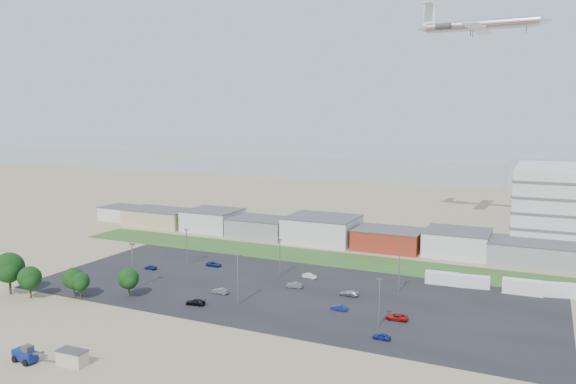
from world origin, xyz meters
The scene contains 33 objects.
ground centered at (0.00, 0.00, 0.00)m, with size 700.00×700.00×0.00m, color #95845F.
parking_lot centered at (5.00, 20.00, 0.01)m, with size 120.00×50.00×0.01m, color black.
grass_strip centered at (0.00, 52.00, 0.01)m, with size 160.00×16.00×0.02m, color #2C4B1C.
hills_backdrop centered at (40.00, 315.00, 4.50)m, with size 700.00×200.00×9.00m, color gray, non-canonical shape.
building_row centered at (-17.00, 71.00, 4.00)m, with size 170.00×20.00×8.00m, color silver, non-canonical shape.
portable_shed centered at (-10.18, -30.02, 1.27)m, with size 5.05×2.62×2.54m, color beige, non-canonical shape.
telehandler centered at (-18.16, -32.52, 1.51)m, with size 7.23×2.41×3.01m, color navy, non-canonical shape.
box_trailer_a centered at (37.06, 40.61, 1.46)m, with size 7.79×2.43×2.92m, color silver, non-canonical shape.
box_trailer_b centered at (44.21, 41.04, 1.41)m, with size 7.50×2.34×2.81m, color silver, non-canonical shape.
box_trailer_c centered at (55.08, 40.74, 1.63)m, with size 8.70×2.72×3.26m, color silver, non-canonical shape.
box_trailer_d centered at (62.59, 42.20, 1.51)m, with size 8.05×2.52×3.02m, color silver, non-canonical shape.
tree_far_left centered at (-51.01, -8.73, 5.49)m, with size 7.32×7.32×10.98m, color black, non-canonical shape.
tree_left centered at (-44.48, -8.79, 4.13)m, with size 5.50×5.50×8.25m, color black, non-canonical shape.
tree_mid centered at (-36.29, -4.07, 3.81)m, with size 5.08×5.08×7.63m, color black, non-canonical shape.
tree_right centered at (-34.46, -3.99, 3.39)m, with size 4.52×4.52×6.77m, color black, non-canonical shape.
tree_near centered at (-25.21, 1.24, 3.71)m, with size 4.94×4.94×7.41m, color black, non-canonical shape.
lightpole_front_l centered at (-28.08, 6.13, 5.47)m, with size 1.29×0.54×10.94m, color slate, non-canonical shape.
lightpole_front_m centered at (-0.39, 7.18, 5.48)m, with size 1.29×0.54×10.96m, color slate, non-canonical shape.
lightpole_front_r centered at (30.71, 7.62, 4.74)m, with size 1.12×0.47×9.49m, color slate, non-canonical shape.
lightpole_back_l centered at (-29.08, 29.22, 4.93)m, with size 1.16×0.48×9.86m, color slate, non-canonical shape.
lightpole_back_m centered at (-1.35, 30.01, 4.79)m, with size 1.13×0.47×9.58m, color slate, non-canonical shape.
lightpole_back_r centered at (29.25, 29.54, 4.91)m, with size 1.15×0.48×9.81m, color slate, non-canonical shape.
airliner centered at (36.19, 105.64, 70.00)m, with size 43.59×29.72×12.88m, color silver, non-canonical shape.
parked_car_0 centered at (32.99, 12.35, 0.64)m, with size 2.11×4.58×1.27m, color maroon.
parked_car_1 centered at (20.71, 12.82, 0.59)m, with size 1.24×3.57×1.18m, color navy.
parked_car_2 centered at (32.95, 1.56, 0.57)m, with size 1.36×3.37×1.15m, color navy.
parked_car_3 centered at (-8.55, 2.95, 0.64)m, with size 1.78×4.38×1.27m, color black.
parked_car_4 centered at (-7.72, 11.78, 0.65)m, with size 1.38×3.96×1.31m, color #595B5E.
parked_car_5 centered at (-35.18, 21.33, 0.61)m, with size 1.43×3.56×1.21m, color navy.
parked_car_7 centered at (5.87, 22.96, 0.65)m, with size 1.38×3.95×1.30m, color #595B5E.
parked_car_9 centered at (-21.69, 31.02, 0.59)m, with size 1.95×4.23×1.18m, color navy.
parked_car_11 centered at (6.11, 31.58, 0.62)m, with size 1.31×3.75×1.23m, color silver.
parked_car_12 centered at (19.53, 22.70, 0.65)m, with size 1.83×4.50×1.31m, color #A5A5AA.
Camera 1 is at (58.56, -94.20, 40.77)m, focal length 35.00 mm.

